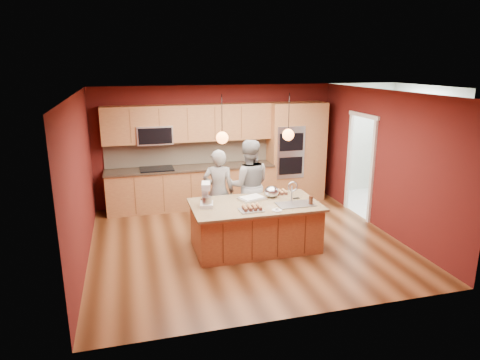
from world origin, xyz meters
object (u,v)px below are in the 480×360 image
object	(u,v)px
island	(256,225)
person_left	(219,192)
stand_mixer	(206,196)
mixing_bowl	(272,192)
person_right	(248,185)

from	to	relation	value
island	person_left	size ratio (longest dim) A/B	1.36
island	stand_mixer	bearing A→B (deg)	173.93
person_left	stand_mixer	size ratio (longest dim) A/B	3.94
person_left	mixing_bowl	bearing A→B (deg)	160.58
mixing_bowl	island	bearing A→B (deg)	-143.46
island	person_left	world-z (taller)	person_left
stand_mixer	mixing_bowl	xyz separation A→B (m)	(1.24, 0.19, -0.07)
person_right	stand_mixer	world-z (taller)	person_right
island	mixing_bowl	bearing A→B (deg)	36.54
stand_mixer	mixing_bowl	bearing A→B (deg)	20.81
person_left	mixing_bowl	distance (m)	1.05
person_left	mixing_bowl	xyz separation A→B (m)	(0.85, -0.60, 0.10)
stand_mixer	person_right	bearing A→B (deg)	51.13
island	person_left	bearing A→B (deg)	118.45
mixing_bowl	person_left	bearing A→B (deg)	144.99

